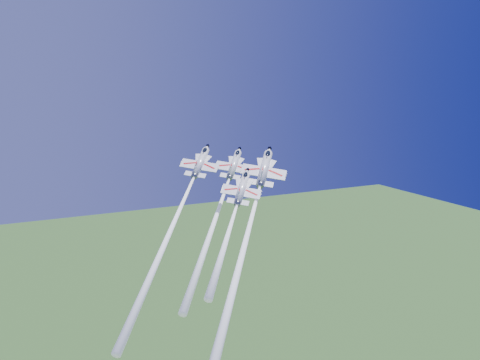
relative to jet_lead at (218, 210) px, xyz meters
name	(u,v)px	position (x,y,z in m)	size (l,w,h in m)	color
jet_lead	(218,210)	(0.00, 0.00, 0.00)	(23.25, 35.12, 37.87)	white
jet_left	(175,220)	(-11.68, -5.44, 0.48)	(25.05, 38.24, 43.09)	white
jet_right	(246,239)	(0.03, -13.31, -2.89)	(30.15, 45.98, 51.68)	white
jet_slot	(232,220)	(-0.87, -8.91, 0.01)	(18.04, 26.45, 25.36)	white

